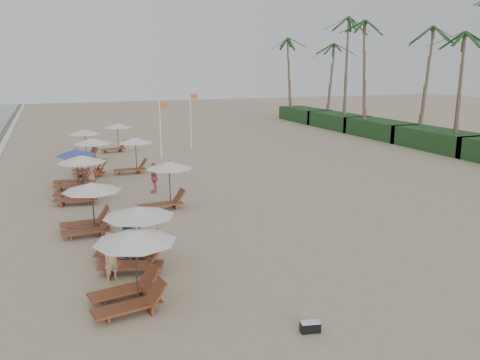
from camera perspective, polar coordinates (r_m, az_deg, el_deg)
name	(u,v)px	position (r m, az deg, el deg)	size (l,w,h in m)	color
ground	(261,241)	(19.39, 2.47, -7.04)	(160.00, 160.00, 0.00)	tan
shrub_hedge	(439,140)	(43.20, 21.94, 4.32)	(3.20, 53.00, 1.60)	#193D1C
palm_row	(440,23)	(43.53, 22.07, 16.44)	(7.00, 52.00, 12.30)	brown
lounger_station_0	(129,267)	(14.33, -12.72, -9.82)	(2.60, 2.32, 2.24)	brown
lounger_station_1	(132,237)	(17.10, -12.37, -6.44)	(2.81, 2.60, 2.08)	brown
lounger_station_2	(88,206)	(20.95, -17.17, -2.92)	(2.59, 2.36, 2.08)	brown
lounger_station_3	(78,179)	(25.86, -18.25, 0.11)	(2.77, 2.40, 2.34)	brown
lounger_station_4	(73,168)	(28.94, -18.69, 1.28)	(2.58, 2.24, 2.16)	brown
lounger_station_5	(90,155)	(31.94, -16.89, 2.77)	(2.63, 2.43, 2.31)	brown
lounger_station_6	(82,147)	(36.91, -17.80, 3.70)	(2.77, 2.34, 2.27)	brown
inland_station_0	(166,180)	(23.67, -8.54, 0.00)	(2.70, 2.24, 2.22)	brown
inland_station_1	(133,151)	(31.97, -12.25, 3.26)	(2.67, 2.24, 2.22)	brown
inland_station_2	(115,134)	(40.31, -14.20, 5.15)	(2.70, 2.24, 2.22)	brown
beachgoer_near	(112,257)	(16.10, -14.59, -8.65)	(0.60, 0.39, 1.64)	#A7805A
beachgoer_mid_a	(124,238)	(17.45, -13.20, -6.58)	(0.87, 0.68, 1.79)	teal
beachgoer_far_a	(154,178)	(26.76, -9.88, 0.25)	(0.96, 0.40, 1.63)	#C9506D
beachgoer_far_b	(91,169)	(30.26, -16.86, 1.21)	(0.72, 0.47, 1.48)	#A6685A
duffel_bag	(310,327)	(13.30, 8.10, -16.42)	(0.55, 0.35, 0.28)	black
flag_pole_near	(161,127)	(36.34, -9.14, 6.10)	(0.60, 0.08, 4.24)	silver
flag_pole_far	(191,118)	(40.27, -5.67, 7.18)	(0.60, 0.08, 4.66)	silver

